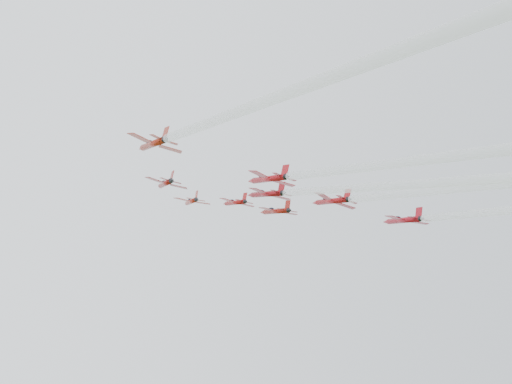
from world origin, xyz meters
TOP-DOWN VIEW (x-y plane):
  - jet_lead at (-3.85, 30.67)m, footprint 10.03×13.28m
  - jet_row2_left at (-15.93, 16.49)m, footprint 10.20×13.51m
  - jet_row2_center at (1.66, 15.66)m, footprint 9.28×12.28m
  - jet_row2_right at (10.91, 12.19)m, footprint 10.47×13.86m
  - jet_center at (-0.11, -46.87)m, footprint 10.08×99.56m
  - jet_rear_farleft at (-28.60, -57.49)m, footprint 9.86×97.47m
  - jet_rear_left at (-6.64, -58.09)m, footprint 9.87×97.51m

SIDE VIEW (x-z plane):
  - jet_rear_left at x=-6.64m, z-range 96.11..142.17m
  - jet_rear_farleft at x=-28.60m, z-range 96.39..142.43m
  - jet_center at x=-0.11m, z-range 100.81..147.84m
  - jet_row2_right at x=10.91m, z-range 148.10..155.38m
  - jet_row2_center at x=1.66m, z-range 150.12..156.57m
  - jet_row2_left at x=-15.93m, z-range 150.19..157.28m
  - jet_lead at x=-3.85m, z-range 156.81..163.78m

